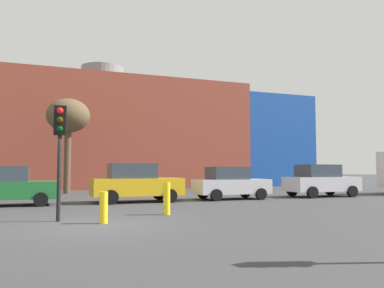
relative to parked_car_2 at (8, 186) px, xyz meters
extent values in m
plane|color=#38383A|center=(2.80, -7.38, -0.85)|extent=(200.00, 200.00, 0.00)
cube|color=brown|center=(6.52, 19.07, 3.84)|extent=(24.54, 13.48, 9.38)
cube|color=#19479E|center=(22.65, 19.07, 3.57)|extent=(7.72, 12.14, 8.84)
cylinder|color=slate|center=(6.52, 19.07, 9.53)|extent=(4.00, 4.00, 2.00)
cube|color=#1E662D|center=(0.06, 0.00, -0.17)|extent=(3.96, 1.70, 0.75)
cube|color=#333D47|center=(-0.17, 0.00, 0.53)|extent=(1.98, 1.51, 0.66)
cylinder|color=black|center=(1.34, 0.87, -0.55)|extent=(0.60, 0.21, 0.60)
cylinder|color=black|center=(1.34, -0.87, -0.55)|extent=(0.60, 0.21, 0.60)
cube|color=gold|center=(5.67, 0.00, -0.11)|extent=(4.31, 1.85, 0.82)
cube|color=#333D47|center=(5.41, 0.00, 0.65)|extent=(2.15, 1.64, 0.72)
cylinder|color=black|center=(7.05, 0.94, -0.52)|extent=(0.66, 0.23, 0.66)
cylinder|color=black|center=(7.05, -0.94, -0.52)|extent=(0.66, 0.23, 0.66)
cylinder|color=black|center=(4.28, 0.94, -0.52)|extent=(0.66, 0.23, 0.66)
cylinder|color=black|center=(4.28, -0.94, -0.52)|extent=(0.66, 0.23, 0.66)
cube|color=silver|center=(10.75, 0.00, -0.17)|extent=(3.96, 1.70, 0.75)
cube|color=#333D47|center=(10.52, 0.00, 0.53)|extent=(1.98, 1.51, 0.66)
cylinder|color=black|center=(12.02, 0.87, -0.55)|extent=(0.60, 0.21, 0.60)
cylinder|color=black|center=(12.02, -0.87, -0.55)|extent=(0.60, 0.21, 0.60)
cylinder|color=black|center=(9.48, 0.87, -0.55)|extent=(0.60, 0.21, 0.60)
cylinder|color=black|center=(9.48, -0.87, -0.55)|extent=(0.60, 0.21, 0.60)
cube|color=silver|center=(16.57, 0.00, -0.12)|extent=(4.28, 1.84, 0.82)
cube|color=#333D47|center=(16.32, 0.00, 0.65)|extent=(2.14, 1.63, 0.71)
cylinder|color=black|center=(17.95, 0.94, -0.53)|extent=(0.65, 0.22, 0.65)
cylinder|color=black|center=(17.95, -0.94, -0.53)|extent=(0.65, 0.22, 0.65)
cylinder|color=black|center=(15.20, 0.94, -0.53)|extent=(0.65, 0.22, 0.65)
cylinder|color=black|center=(15.20, -0.94, -0.53)|extent=(0.65, 0.22, 0.65)
cylinder|color=black|center=(1.86, -6.17, 0.46)|extent=(0.12, 0.12, 2.62)
cube|color=black|center=(1.86, -6.17, 2.22)|extent=(0.39, 0.28, 0.90)
sphere|color=red|center=(1.84, -6.31, 2.50)|extent=(0.20, 0.20, 0.20)
sphere|color=#3C2905|center=(1.84, -6.31, 2.22)|extent=(0.20, 0.20, 0.20)
sphere|color=black|center=(1.84, -6.31, 1.94)|extent=(0.20, 0.20, 0.20)
cylinder|color=brown|center=(2.89, 8.45, 1.34)|extent=(0.44, 0.44, 4.39)
ellipsoid|color=brown|center=(2.89, 8.45, 4.31)|extent=(2.83, 2.83, 2.26)
cylinder|color=yellow|center=(5.45, -5.63, -0.29)|extent=(0.24, 0.24, 1.12)
cylinder|color=yellow|center=(3.07, -7.11, -0.39)|extent=(0.24, 0.24, 0.92)
camera|label=1|loc=(1.40, -18.83, 0.70)|focal=36.86mm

